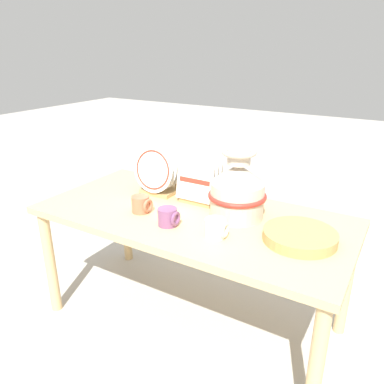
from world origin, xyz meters
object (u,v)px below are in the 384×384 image
Objects in this scene: ceramic_vase at (237,189)px; mug_terracotta_glaze at (141,204)px; dish_rack_round_plates at (159,173)px; dish_rack_square_plates at (201,185)px; mug_cream_glaze at (216,228)px; wicker_charger_stack at (300,236)px; mug_plum_glaze at (168,217)px.

ceramic_vase reaches higher than mug_terracotta_glaze.
ceramic_vase is at bearing 24.40° from mug_terracotta_glaze.
dish_rack_round_plates is at bearing 106.11° from mug_terracotta_glaze.
ceramic_vase is 3.40× the size of mug_terracotta_glaze.
dish_rack_square_plates is 0.33m from mug_terracotta_glaze.
mug_cream_glaze is (0.26, -0.32, -0.05)m from dish_rack_square_plates.
mug_terracotta_glaze is at bearing -122.44° from dish_rack_square_plates.
dish_rack_round_plates reaches higher than mug_cream_glaze.
dish_rack_square_plates is 0.75× the size of wicker_charger_stack.
mug_terracotta_glaze is (-0.42, -0.19, -0.10)m from ceramic_vase.
ceramic_vase is at bearing 164.99° from wicker_charger_stack.
dish_rack_square_plates is (0.25, 0.02, -0.03)m from dish_rack_round_plates.
mug_terracotta_glaze is (0.07, -0.26, -0.08)m from dish_rack_round_plates.
dish_rack_round_plates is 1.18× the size of dish_rack_square_plates.
mug_terracotta_glaze reaches higher than wicker_charger_stack.
dish_rack_round_plates is 2.82× the size of mug_terracotta_glaze.
mug_terracotta_glaze is at bearing 174.19° from mug_cream_glaze.
mug_plum_glaze is 0.24m from mug_cream_glaze.
dish_rack_square_plates is at bearing 57.56° from mug_terracotta_glaze.
dish_rack_round_plates is at bearing 172.49° from ceramic_vase.
mug_plum_glaze is (0.27, -0.31, -0.08)m from dish_rack_round_plates.
dish_rack_round_plates reaches higher than dish_rack_square_plates.
dish_rack_square_plates is 2.39× the size of mug_cream_glaze.
wicker_charger_stack is at bearing -17.03° from dish_rack_square_plates.
dish_rack_square_plates reaches higher than mug_cream_glaze.
dish_rack_round_plates reaches higher than mug_terracotta_glaze.
ceramic_vase is 0.36m from wicker_charger_stack.
dish_rack_square_plates reaches higher than wicker_charger_stack.
ceramic_vase is 0.35m from mug_plum_glaze.
wicker_charger_stack is 3.17× the size of mug_terracotta_glaze.
mug_cream_glaze is 0.43m from mug_terracotta_glaze.
mug_terracotta_glaze is (-0.18, -0.28, -0.05)m from dish_rack_square_plates.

